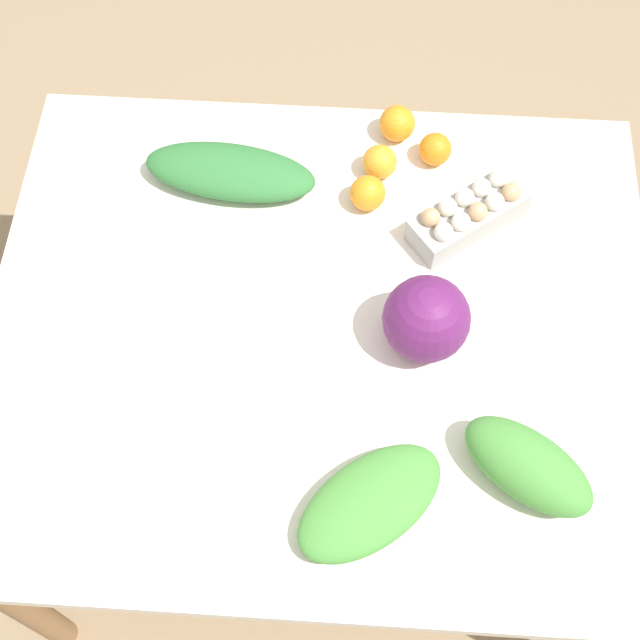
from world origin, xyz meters
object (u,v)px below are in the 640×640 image
object	(u,v)px
orange_2	(435,149)
greens_bunch_kale	(370,503)
cabbage_purple	(426,319)
greens_bunch_dandelion	(528,466)
orange_0	(380,162)
greens_bunch_scallion	(230,172)
egg_carton	(469,213)
orange_3	(368,193)
orange_1	(397,123)

from	to	relation	value
orange_2	greens_bunch_kale	bearing A→B (deg)	81.90
cabbage_purple	greens_bunch_dandelion	size ratio (longest dim) A/B	0.66
cabbage_purple	orange_0	distance (m)	0.40
orange_2	greens_bunch_scallion	bearing A→B (deg)	11.97
greens_bunch_scallion	egg_carton	bearing A→B (deg)	171.28
orange_3	greens_bunch_dandelion	bearing A→B (deg)	117.44
egg_carton	orange_0	xyz separation A→B (m)	(0.18, -0.12, -0.01)
cabbage_purple	orange_2	size ratio (longest dim) A/B	2.35
orange_2	orange_3	xyz separation A→B (m)	(0.14, 0.12, 0.00)
cabbage_purple	orange_0	xyz separation A→B (m)	(0.09, -0.39, -0.04)
orange_1	orange_3	distance (m)	0.19
greens_bunch_kale	egg_carton	bearing A→B (deg)	-106.34
greens_bunch_scallion	greens_bunch_kale	bearing A→B (deg)	114.79
orange_1	cabbage_purple	bearing A→B (deg)	96.97
orange_0	cabbage_purple	bearing A→B (deg)	103.59
greens_bunch_scallion	greens_bunch_dandelion	xyz separation A→B (m)	(-0.58, 0.60, 0.01)
egg_carton	orange_0	size ratio (longest dim) A/B	3.53
orange_3	cabbage_purple	bearing A→B (deg)	110.65
cabbage_purple	orange_3	world-z (taller)	cabbage_purple
greens_bunch_scallion	orange_1	distance (m)	0.37
egg_carton	greens_bunch_kale	bearing A→B (deg)	-143.94
greens_bunch_scallion	greens_bunch_kale	distance (m)	0.74
orange_0	greens_bunch_scallion	bearing A→B (deg)	8.78
greens_bunch_dandelion	orange_1	xyz separation A→B (m)	(0.24, -0.75, -0.01)
greens_bunch_scallion	greens_bunch_kale	xyz separation A→B (m)	(-0.31, 0.67, -0.01)
cabbage_purple	orange_1	world-z (taller)	cabbage_purple
orange_0	orange_2	bearing A→B (deg)	-159.95
egg_carton	orange_3	xyz separation A→B (m)	(0.20, -0.04, -0.01)
egg_carton	greens_bunch_dandelion	xyz separation A→B (m)	(-0.09, 0.52, 0.01)
greens_bunch_kale	orange_3	xyz separation A→B (m)	(0.03, -0.64, 0.00)
cabbage_purple	orange_0	bearing A→B (deg)	-76.41
greens_bunch_dandelion	greens_bunch_kale	size ratio (longest dim) A/B	0.86
orange_1	orange_2	xyz separation A→B (m)	(-0.08, 0.06, -0.00)
cabbage_purple	greens_bunch_dandelion	xyz separation A→B (m)	(-0.18, 0.26, -0.03)
greens_bunch_scallion	orange_2	bearing A→B (deg)	-168.03
orange_0	orange_1	distance (m)	0.11
greens_bunch_kale	orange_0	xyz separation A→B (m)	(0.01, -0.72, 0.00)
greens_bunch_kale	orange_2	world-z (taller)	orange_2
greens_bunch_kale	orange_1	world-z (taller)	orange_1
cabbage_purple	greens_bunch_kale	distance (m)	0.35
cabbage_purple	orange_3	xyz separation A→B (m)	(0.12, -0.31, -0.04)
orange_0	orange_3	bearing A→B (deg)	74.94
cabbage_purple	egg_carton	world-z (taller)	cabbage_purple
cabbage_purple	orange_1	bearing A→B (deg)	-83.03
egg_carton	orange_3	bearing A→B (deg)	131.17
greens_bunch_kale	greens_bunch_scallion	bearing A→B (deg)	-65.21
orange_0	orange_2	distance (m)	0.12
egg_carton	orange_0	bearing A→B (deg)	108.58
greens_bunch_scallion	orange_2	xyz separation A→B (m)	(-0.42, -0.09, -0.00)
orange_1	orange_3	xyz separation A→B (m)	(0.06, 0.18, -0.00)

